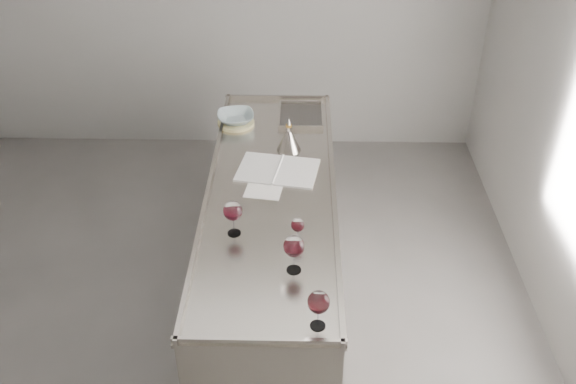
{
  "coord_description": "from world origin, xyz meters",
  "views": [
    {
      "loc": [
        0.67,
        -2.81,
        3.08
      ],
      "look_at": [
        0.6,
        0.16,
        1.02
      ],
      "focal_mm": 40.0,
      "sensor_mm": 36.0,
      "label": 1
    }
  ],
  "objects_px": {
    "counter": "(272,251)",
    "ceramic_bowl": "(236,117)",
    "wine_funnel": "(289,140)",
    "wine_glass_right": "(319,303)",
    "wine_glass_small": "(298,226)",
    "wine_glass_left": "(233,212)",
    "wine_glass_middle": "(294,247)",
    "notebook": "(278,170)"
  },
  "relations": [
    {
      "from": "counter",
      "to": "wine_glass_left",
      "type": "bearing_deg",
      "value": -113.24
    },
    {
      "from": "wine_glass_left",
      "to": "wine_glass_small",
      "type": "height_order",
      "value": "wine_glass_left"
    },
    {
      "from": "notebook",
      "to": "ceramic_bowl",
      "type": "distance_m",
      "value": 0.67
    },
    {
      "from": "counter",
      "to": "ceramic_bowl",
      "type": "distance_m",
      "value": 0.99
    },
    {
      "from": "notebook",
      "to": "wine_funnel",
      "type": "height_order",
      "value": "wine_funnel"
    },
    {
      "from": "wine_glass_left",
      "to": "wine_glass_right",
      "type": "xyz_separation_m",
      "value": [
        0.44,
        -0.66,
        -0.0
      ]
    },
    {
      "from": "wine_glass_left",
      "to": "notebook",
      "type": "distance_m",
      "value": 0.67
    },
    {
      "from": "wine_glass_left",
      "to": "wine_glass_middle",
      "type": "bearing_deg",
      "value": -41.85
    },
    {
      "from": "wine_glass_left",
      "to": "wine_glass_small",
      "type": "bearing_deg",
      "value": -10.26
    },
    {
      "from": "wine_glass_small",
      "to": "ceramic_bowl",
      "type": "height_order",
      "value": "wine_glass_small"
    },
    {
      "from": "counter",
      "to": "wine_glass_left",
      "type": "relative_size",
      "value": 11.96
    },
    {
      "from": "notebook",
      "to": "wine_funnel",
      "type": "bearing_deg",
      "value": 85.96
    },
    {
      "from": "wine_glass_middle",
      "to": "wine_funnel",
      "type": "bearing_deg",
      "value": 92.34
    },
    {
      "from": "counter",
      "to": "wine_funnel",
      "type": "bearing_deg",
      "value": 78.04
    },
    {
      "from": "wine_glass_middle",
      "to": "notebook",
      "type": "relative_size",
      "value": 0.39
    },
    {
      "from": "wine_glass_right",
      "to": "wine_funnel",
      "type": "xyz_separation_m",
      "value": [
        -0.16,
        1.54,
        -0.07
      ]
    },
    {
      "from": "wine_glass_small",
      "to": "wine_funnel",
      "type": "height_order",
      "value": "wine_funnel"
    },
    {
      "from": "counter",
      "to": "wine_glass_middle",
      "type": "relative_size",
      "value": 11.67
    },
    {
      "from": "counter",
      "to": "ceramic_bowl",
      "type": "bearing_deg",
      "value": 108.97
    },
    {
      "from": "counter",
      "to": "wine_glass_small",
      "type": "xyz_separation_m",
      "value": [
        0.16,
        -0.48,
        0.57
      ]
    },
    {
      "from": "wine_glass_right",
      "to": "ceramic_bowl",
      "type": "relative_size",
      "value": 0.79
    },
    {
      "from": "wine_glass_right",
      "to": "ceramic_bowl",
      "type": "bearing_deg",
      "value": 105.82
    },
    {
      "from": "wine_glass_right",
      "to": "notebook",
      "type": "height_order",
      "value": "wine_glass_right"
    },
    {
      "from": "wine_glass_middle",
      "to": "wine_funnel",
      "type": "distance_m",
      "value": 1.17
    },
    {
      "from": "counter",
      "to": "wine_funnel",
      "type": "distance_m",
      "value": 0.71
    },
    {
      "from": "wine_glass_left",
      "to": "wine_glass_middle",
      "type": "relative_size",
      "value": 0.98
    },
    {
      "from": "ceramic_bowl",
      "to": "wine_glass_left",
      "type": "bearing_deg",
      "value": -85.49
    },
    {
      "from": "wine_funnel",
      "to": "wine_glass_small",
      "type": "bearing_deg",
      "value": -86.05
    },
    {
      "from": "wine_glass_middle",
      "to": "notebook",
      "type": "xyz_separation_m",
      "value": [
        -0.11,
        0.91,
        -0.14
      ]
    },
    {
      "from": "wine_glass_small",
      "to": "ceramic_bowl",
      "type": "distance_m",
      "value": 1.35
    },
    {
      "from": "wine_glass_right",
      "to": "counter",
      "type": "bearing_deg",
      "value": 103.41
    },
    {
      "from": "wine_glass_small",
      "to": "wine_funnel",
      "type": "xyz_separation_m",
      "value": [
        -0.06,
        0.94,
        -0.03
      ]
    },
    {
      "from": "wine_glass_small",
      "to": "notebook",
      "type": "bearing_deg",
      "value": 100.58
    },
    {
      "from": "notebook",
      "to": "wine_glass_small",
      "type": "bearing_deg",
      "value": -69.65
    },
    {
      "from": "counter",
      "to": "wine_glass_left",
      "type": "xyz_separation_m",
      "value": [
        -0.18,
        -0.42,
        0.61
      ]
    },
    {
      "from": "counter",
      "to": "wine_funnel",
      "type": "xyz_separation_m",
      "value": [
        0.1,
        0.46,
        0.54
      ]
    },
    {
      "from": "wine_glass_right",
      "to": "notebook",
      "type": "xyz_separation_m",
      "value": [
        -0.22,
        1.28,
        -0.13
      ]
    },
    {
      "from": "wine_glass_left",
      "to": "wine_glass_small",
      "type": "xyz_separation_m",
      "value": [
        0.34,
        -0.06,
        -0.04
      ]
    },
    {
      "from": "wine_glass_right",
      "to": "wine_glass_small",
      "type": "xyz_separation_m",
      "value": [
        -0.1,
        0.6,
        -0.04
      ]
    },
    {
      "from": "ceramic_bowl",
      "to": "wine_funnel",
      "type": "bearing_deg",
      "value": -42.46
    },
    {
      "from": "wine_glass_left",
      "to": "wine_glass_right",
      "type": "bearing_deg",
      "value": -56.65
    },
    {
      "from": "wine_glass_small",
      "to": "notebook",
      "type": "distance_m",
      "value": 0.7
    }
  ]
}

